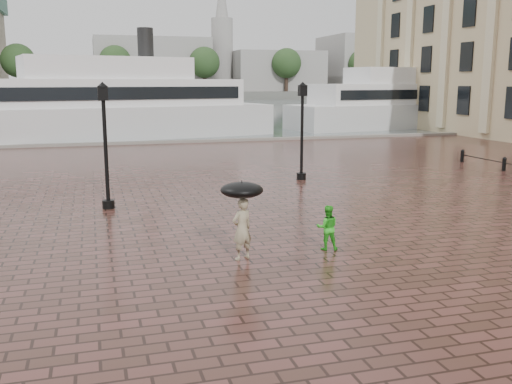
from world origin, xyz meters
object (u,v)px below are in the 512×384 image
ferry_near (109,105)px  adult_pedestrian (242,229)px  street_lamps (125,132)px  child_pedestrian (327,228)px  ferry_far (404,103)px

ferry_near → adult_pedestrian: bearing=-98.7°
street_lamps → child_pedestrian: (4.62, -12.37, -1.70)m
street_lamps → ferry_far: 38.89m
adult_pedestrian → ferry_far: (27.02, 38.28, 1.62)m
child_pedestrian → ferry_far: ferry_far is taller
child_pedestrian → ferry_far: 45.35m
adult_pedestrian → child_pedestrian: adult_pedestrian is taller
street_lamps → adult_pedestrian: bearing=-80.3°
ferry_far → adult_pedestrian: bearing=-134.6°
child_pedestrian → ferry_near: (-4.63, 34.04, 2.04)m
street_lamps → ferry_near: bearing=90.0°
street_lamps → ferry_far: size_ratio=0.61×
adult_pedestrian → ferry_far: ferry_far is taller
child_pedestrian → street_lamps: bearing=-54.8°
child_pedestrian → ferry_far: bearing=-108.1°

